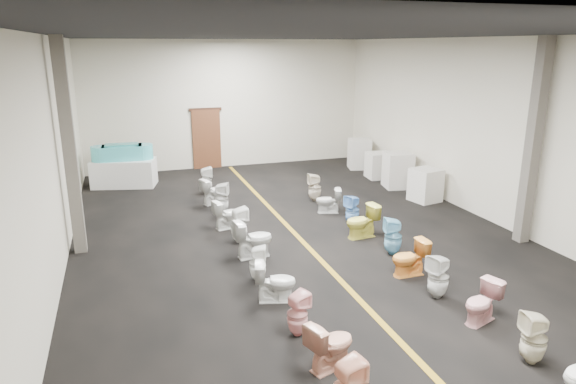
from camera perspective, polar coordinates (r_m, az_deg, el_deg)
name	(u,v)px	position (r m, az deg, el deg)	size (l,w,h in m)	color
floor	(303,242)	(11.71, 1.64, -5.53)	(16.00, 16.00, 0.00)	black
ceiling	(304,35)	(10.90, 1.83, 17.06)	(16.00, 16.00, 0.00)	black
wall_back	(227,105)	(18.73, -6.78, 9.62)	(10.00, 10.00, 0.00)	beige
wall_left	(51,160)	(10.51, -24.86, 3.27)	(16.00, 16.00, 0.00)	beige
wall_right	(495,132)	(13.61, 22.05, 6.19)	(16.00, 16.00, 0.00)	beige
aisle_stripe	(303,241)	(11.71, 1.64, -5.52)	(0.12, 15.60, 0.01)	olive
back_door	(207,139)	(18.69, -9.03, 5.81)	(1.00, 0.10, 2.10)	#562D19
door_frame	(205,109)	(18.55, -9.18, 9.06)	(1.15, 0.08, 0.10)	#331C11
column_left	(69,149)	(11.46, -23.13, 4.42)	(0.25, 0.25, 4.50)	#59544C
column_right	(533,143)	(12.35, 25.59, 4.89)	(0.25, 0.25, 4.50)	#59544C
display_table	(124,173)	(16.98, -17.74, 2.04)	(1.90, 0.95, 0.85)	silver
bathtub	(122,153)	(16.85, -17.92, 4.18)	(1.86, 0.72, 0.55)	#43BAC3
appliance_crate_a	(425,185)	(15.10, 15.03, 0.75)	(0.73, 0.73, 0.94)	silver
appliance_crate_b	(398,170)	(16.36, 12.11, 2.39)	(0.80, 0.80, 1.10)	silver
appliance_crate_c	(379,165)	(17.44, 10.03, 2.93)	(0.75, 0.75, 0.85)	silver
appliance_crate_d	(359,154)	(18.70, 7.93, 4.23)	(0.74, 0.74, 1.06)	silver
toilet_left_2	(330,344)	(7.34, 4.74, -16.51)	(0.40, 0.71, 0.72)	tan
toilet_left_3	(298,314)	(8.03, 1.07, -13.40)	(0.32, 0.33, 0.71)	pink
toilet_left_4	(275,282)	(9.02, -1.41, -9.93)	(0.40, 0.70, 0.72)	white
toilet_left_5	(258,263)	(9.78, -3.40, -7.89)	(0.31, 0.32, 0.69)	white
toilet_left_6	(254,239)	(10.79, -3.85, -5.19)	(0.45, 0.79, 0.81)	silver
toilet_left_7	(239,225)	(11.60, -5.47, -3.67)	(0.37, 0.38, 0.82)	white
toilet_left_8	(228,214)	(12.53, -6.73, -2.46)	(0.40, 0.70, 0.71)	white
toilet_left_9	(221,199)	(13.58, -7.44, -0.72)	(0.38, 0.39, 0.84)	silver
toilet_left_10	(214,191)	(14.50, -8.23, 0.10)	(0.41, 0.72, 0.73)	white
toilet_left_11	(206,180)	(15.51, -9.13, 1.28)	(0.37, 0.38, 0.82)	white
toilet_right_2	(534,338)	(8.15, 25.66, -14.41)	(0.35, 0.36, 0.77)	beige
toilet_right_3	(482,303)	(8.93, 20.76, -11.43)	(0.38, 0.67, 0.69)	#E2A1A3
toilet_right_4	(438,276)	(9.47, 16.36, -9.00)	(0.36, 0.37, 0.81)	silver
toilet_right_5	(410,258)	(10.21, 13.35, -7.15)	(0.40, 0.70, 0.72)	#F59B3B
toilet_right_6	(393,236)	(11.11, 11.59, -4.85)	(0.37, 0.37, 0.81)	#7EC4E3
toilet_right_7	(362,221)	(11.95, 8.22, -3.26)	(0.43, 0.76, 0.78)	#E1D852
toilet_right_8	(352,210)	(12.79, 7.17, -1.98)	(0.34, 0.35, 0.75)	#6DA8EB
toilet_right_9	(328,201)	(13.63, 4.50, -0.96)	(0.37, 0.65, 0.67)	silver
toilet_right_10	(315,187)	(14.61, 2.99, 0.51)	(0.36, 0.37, 0.80)	beige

